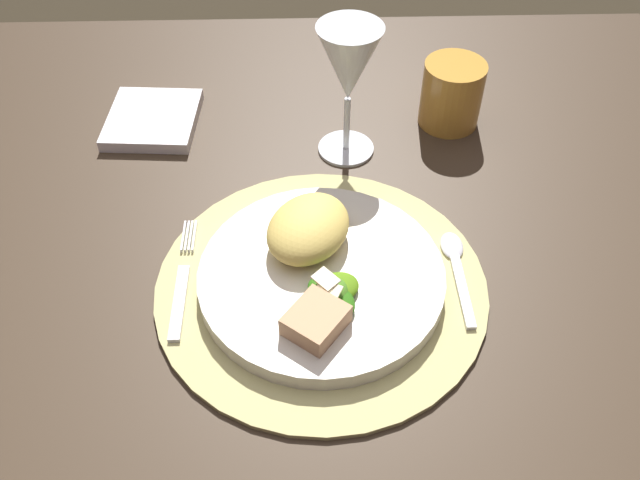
{
  "coord_description": "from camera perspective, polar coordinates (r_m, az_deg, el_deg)",
  "views": [
    {
      "loc": [
        0.05,
        -0.57,
        1.26
      ],
      "look_at": [
        0.06,
        -0.07,
        0.72
      ],
      "focal_mm": 38.19,
      "sensor_mm": 36.0,
      "label": 1
    }
  ],
  "objects": [
    {
      "name": "spoon",
      "position": [
        0.75,
        11.3,
        -1.83
      ],
      "size": [
        0.02,
        0.13,
        0.01
      ],
      "color": "silver",
      "rests_on": "placemat"
    },
    {
      "name": "dinner_plate",
      "position": [
        0.71,
        0.11,
        -3.18
      ],
      "size": [
        0.26,
        0.26,
        0.02
      ],
      "primitive_type": "cylinder",
      "color": "silver",
      "rests_on": "placemat"
    },
    {
      "name": "bread_piece",
      "position": [
        0.65,
        -0.35,
        -6.74
      ],
      "size": [
        0.07,
        0.07,
        0.02
      ],
      "primitive_type": "cube",
      "rotation": [
        0.0,
        0.0,
        0.92
      ],
      "color": "tan",
      "rests_on": "dinner_plate"
    },
    {
      "name": "dining_table",
      "position": [
        0.9,
        -3.92,
        -3.71
      ],
      "size": [
        1.19,
        0.89,
        0.7
      ],
      "color": "#3A2C1E",
      "rests_on": "ground"
    },
    {
      "name": "salad_greens",
      "position": [
        0.67,
        1.03,
        -4.4
      ],
      "size": [
        0.07,
        0.07,
        0.03
      ],
      "color": "#4D7C12",
      "rests_on": "dinner_plate"
    },
    {
      "name": "amber_tumbler",
      "position": [
        0.92,
        10.97,
        11.92
      ],
      "size": [
        0.08,
        0.08,
        0.09
      ],
      "primitive_type": "cylinder",
      "color": "gold",
      "rests_on": "dining_table"
    },
    {
      "name": "fork",
      "position": [
        0.73,
        -11.48,
        -3.56
      ],
      "size": [
        0.01,
        0.16,
        0.0
      ],
      "color": "silver",
      "rests_on": "placemat"
    },
    {
      "name": "napkin",
      "position": [
        0.95,
        -13.83,
        9.79
      ],
      "size": [
        0.12,
        0.13,
        0.02
      ],
      "primitive_type": "cube",
      "rotation": [
        0.0,
        0.0,
        -0.07
      ],
      "color": "white",
      "rests_on": "dining_table"
    },
    {
      "name": "wine_glass",
      "position": [
        0.81,
        2.42,
        14.2
      ],
      "size": [
        0.08,
        0.08,
        0.17
      ],
      "color": "silver",
      "rests_on": "dining_table"
    },
    {
      "name": "pasta_serving",
      "position": [
        0.71,
        -0.99,
        1.0
      ],
      "size": [
        0.12,
        0.13,
        0.04
      ],
      "primitive_type": "ellipsoid",
      "rotation": [
        0.0,
        0.0,
        1.1
      ],
      "color": "#DABB57",
      "rests_on": "dinner_plate"
    },
    {
      "name": "ground_plane",
      "position": [
        1.38,
        -2.68,
        -18.81
      ],
      "size": [
        6.0,
        6.0,
        0.0
      ],
      "primitive_type": "plane",
      "color": "#2F271A"
    },
    {
      "name": "placemat",
      "position": [
        0.72,
        0.11,
        -3.84
      ],
      "size": [
        0.35,
        0.35,
        0.01
      ],
      "primitive_type": "cylinder",
      "color": "tan",
      "rests_on": "dining_table"
    }
  ]
}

